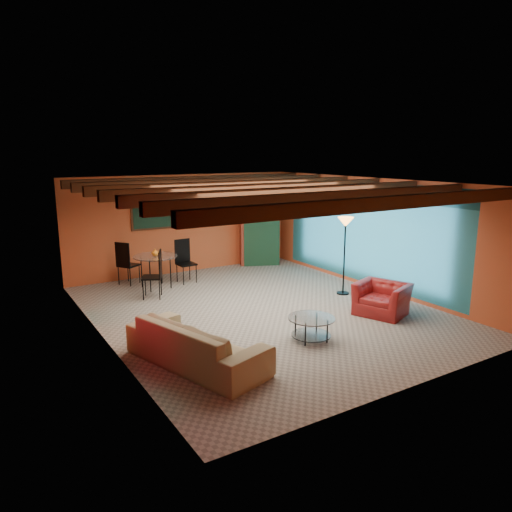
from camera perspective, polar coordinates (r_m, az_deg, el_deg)
room at (r=9.86m, az=0.27°, el=6.79°), size 6.52×8.01×2.71m
sofa at (r=7.74m, az=-7.06°, el=-10.20°), size 1.64×2.63×0.72m
armchair at (r=10.30m, az=14.73°, el=-4.93°), size 1.19×1.26×0.66m
coffee_table at (r=8.73m, az=6.57°, el=-8.55°), size 1.00×1.00×0.43m
dining_table at (r=12.06m, az=-11.83°, el=-1.13°), size 2.29×2.29×1.12m
armoire at (r=14.23m, az=0.13°, el=2.54°), size 1.13×0.86×1.78m
floor_lamp at (r=11.40m, az=10.44°, el=0.02°), size 0.46×0.46×1.84m
ceiling_fan at (r=9.77m, az=0.62°, el=6.73°), size 1.50×1.50×0.44m
painting at (r=13.02m, az=-12.20°, el=4.72°), size 1.05×0.03×0.65m
potted_plant at (r=14.09m, az=0.14°, el=7.02°), size 0.51×0.48×0.45m
vase at (r=11.92m, az=-11.97°, el=1.91°), size 0.22×0.22×0.18m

